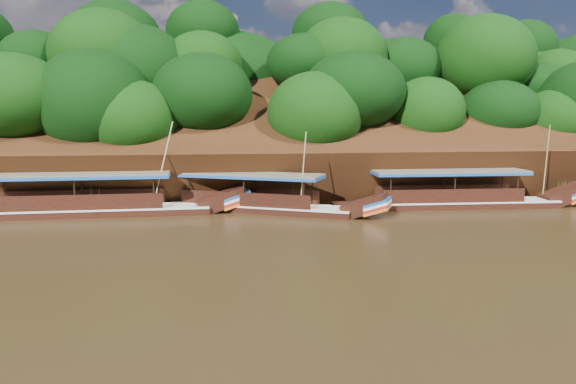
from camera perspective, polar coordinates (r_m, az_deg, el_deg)
ground at (r=29.30m, az=2.08°, el=-4.51°), size 160.00×160.00×0.00m
riverbank at (r=51.34m, az=-2.17°, el=3.02°), size 120.00×30.06×19.40m
boat_0 at (r=40.13m, az=18.15°, el=-0.66°), size 15.77×3.12×6.06m
boat_1 at (r=36.15m, az=-1.69°, el=-1.20°), size 13.84×8.03×5.70m
boat_2 at (r=37.04m, az=-17.79°, el=-1.30°), size 17.01×3.05×6.33m
reeds at (r=38.09m, az=-4.89°, el=-0.24°), size 51.22×2.36×2.18m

